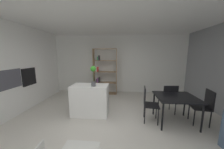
{
  "coord_description": "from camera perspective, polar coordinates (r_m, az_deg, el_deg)",
  "views": [
    {
      "loc": [
        0.4,
        -2.8,
        1.83
      ],
      "look_at": [
        0.08,
        1.0,
        1.21
      ],
      "focal_mm": 18.83,
      "sensor_mm": 36.0,
      "label": 1
    }
  ],
  "objects": [
    {
      "name": "potted_plant_on_island",
      "position": [
        3.44,
        -9.08,
        -0.02
      ],
      "size": [
        0.16,
        0.16,
        0.59
      ],
      "color": "#4C4C51",
      "rests_on": "kitchen_island"
    },
    {
      "name": "open_bookshelf",
      "position": [
        5.59,
        -4.04,
        1.46
      ],
      "size": [
        1.11,
        0.32,
        2.14
      ],
      "color": "#997551",
      "rests_on": "ground_plane"
    },
    {
      "name": "cabinet_niche_splashback",
      "position": [
        4.27,
        -43.7,
        -2.43
      ],
      "size": [
        0.01,
        1.3,
        0.55
      ],
      "color": "#4C4C56",
      "rests_on": "ground_plane"
    },
    {
      "name": "built_in_oven",
      "position": [
        4.93,
        -35.27,
        -0.85
      ],
      "size": [
        0.06,
        0.56,
        0.59
      ],
      "color": "black",
      "rests_on": "ground_plane"
    },
    {
      "name": "kitchen_island",
      "position": [
        3.79,
        -10.52,
        -11.98
      ],
      "size": [
        1.1,
        0.6,
        0.94
      ],
      "primitive_type": "cube",
      "color": "white",
      "rests_on": "ground_plane"
    },
    {
      "name": "ground_plane",
      "position": [
        3.37,
        -3.0,
        -23.63
      ],
      "size": [
        9.6,
        9.6,
        0.0
      ],
      "primitive_type": "plane",
      "color": "beige"
    },
    {
      "name": "back_partition",
      "position": [
        5.87,
        0.97,
        5.1
      ],
      "size": [
        6.98,
        0.06,
        2.81
      ],
      "primitive_type": "cube",
      "color": "silver",
      "rests_on": "ground_plane"
    },
    {
      "name": "dining_chair_far",
      "position": [
        4.11,
        25.85,
        -9.69
      ],
      "size": [
        0.48,
        0.47,
        0.94
      ],
      "rotation": [
        0.0,
        0.0,
        3.23
      ],
      "color": "black",
      "rests_on": "ground_plane"
    },
    {
      "name": "dining_chair_window_side",
      "position": [
        4.02,
        38.31,
        -11.29
      ],
      "size": [
        0.48,
        0.47,
        0.94
      ],
      "rotation": [
        0.0,
        0.0,
        -1.72
      ],
      "color": "black",
      "rests_on": "ground_plane"
    },
    {
      "name": "dining_chair_island_side",
      "position": [
        3.47,
        16.97,
        -12.36
      ],
      "size": [
        0.46,
        0.47,
        0.97
      ],
      "rotation": [
        0.0,
        0.0,
        1.43
      ],
      "color": "black",
      "rests_on": "ground_plane"
    },
    {
      "name": "dining_table",
      "position": [
        3.65,
        28.56,
        -10.44
      ],
      "size": [
        1.03,
        0.92,
        0.75
      ],
      "color": "black",
      "rests_on": "ground_plane"
    },
    {
      "name": "ceiling_slab",
      "position": [
        3.01,
        -3.52,
        28.88
      ],
      "size": [
        6.98,
        6.13,
        0.06
      ],
      "color": "white",
      "rests_on": "ground_plane"
    }
  ]
}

